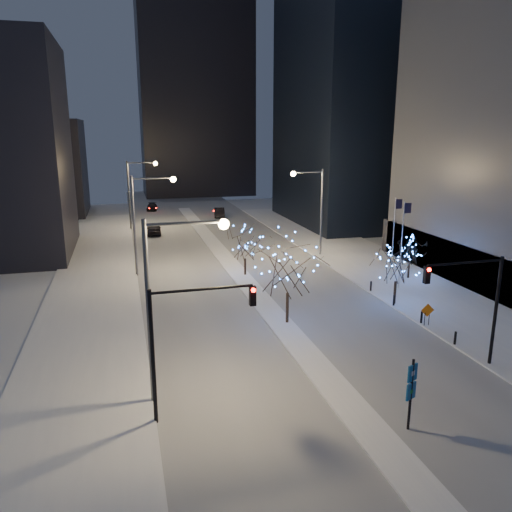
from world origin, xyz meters
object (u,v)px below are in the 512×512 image
object	(u,v)px
street_lamp_w_near	(168,285)
traffic_signal_west	(184,331)
street_lamp_east	(314,201)
construction_sign	(427,312)
traffic_signal_east	(476,295)
street_lamp_w_mid	(144,211)
car_near	(154,229)
holiday_tree_plaza_far	(410,250)
car_far	(152,207)
holiday_tree_plaza_near	(397,265)
holiday_tree_median_near	(288,267)
holiday_tree_median_far	(245,244)
wayfinding_sign	(411,387)
street_lamp_w_far	(136,185)
car_mid	(219,212)

from	to	relation	value
street_lamp_w_near	traffic_signal_west	bearing A→B (deg)	-76.04
street_lamp_east	construction_sign	bearing A→B (deg)	-89.45
traffic_signal_east	street_lamp_w_mid	bearing A→B (deg)	124.51
car_near	construction_sign	size ratio (longest dim) A/B	2.77
construction_sign	holiday_tree_plaza_far	bearing A→B (deg)	71.52
car_near	car_far	size ratio (longest dim) A/B	1.07
street_lamp_w_mid	holiday_tree_plaza_near	distance (m)	24.48
car_near	holiday_tree_median_near	size ratio (longest dim) A/B	0.68
traffic_signal_west	holiday_tree_median_near	distance (m)	14.00
holiday_tree_median_far	construction_sign	size ratio (longest dim) A/B	2.89
holiday_tree_plaza_near	construction_sign	xyz separation A→B (m)	(-0.20, -4.96, -2.27)
car_far	holiday_tree_median_far	distance (m)	46.04
holiday_tree_plaza_far	construction_sign	bearing A→B (deg)	-115.58
traffic_signal_east	street_lamp_w_near	bearing A→B (deg)	176.79
construction_sign	wayfinding_sign	bearing A→B (deg)	-119.71
wayfinding_sign	traffic_signal_east	bearing A→B (deg)	10.95
traffic_signal_west	holiday_tree_median_near	world-z (taller)	traffic_signal_west
car_near	holiday_tree_plaza_near	distance (m)	39.15
street_lamp_w_mid	street_lamp_w_far	bearing A→B (deg)	90.00
street_lamp_w_mid	traffic_signal_west	size ratio (longest dim) A/B	1.43
car_mid	street_lamp_w_mid	bearing A→B (deg)	76.32
street_lamp_w_near	holiday_tree_median_near	distance (m)	13.04
car_near	holiday_tree_median_near	world-z (taller)	holiday_tree_median_near
wayfinding_sign	construction_sign	bearing A→B (deg)	30.02
traffic_signal_east	holiday_tree_plaza_far	bearing A→B (deg)	69.14
holiday_tree_median_near	car_far	bearing A→B (deg)	96.15
street_lamp_w_far	holiday_tree_median_near	world-z (taller)	street_lamp_w_far
car_far	wayfinding_sign	distance (m)	73.79
street_lamp_east	street_lamp_w_far	bearing A→B (deg)	130.85
holiday_tree_plaza_near	holiday_tree_plaza_far	size ratio (longest dim) A/B	1.15
holiday_tree_plaza_far	holiday_tree_plaza_near	bearing A→B (deg)	-129.36
car_far	construction_sign	distance (m)	64.17
street_lamp_w_far	traffic_signal_west	size ratio (longest dim) A/B	1.43
traffic_signal_east	holiday_tree_plaza_far	size ratio (longest dim) A/B	1.62
traffic_signal_east	car_far	distance (m)	70.27
street_lamp_east	holiday_tree_plaza_near	world-z (taller)	street_lamp_east
holiday_tree_median_far	wayfinding_sign	size ratio (longest dim) A/B	1.32
street_lamp_w_near	car_mid	bearing A→B (deg)	76.65
holiday_tree_median_near	street_lamp_w_far	bearing A→B (deg)	102.89
street_lamp_w_near	street_lamp_w_far	world-z (taller)	same
traffic_signal_east	car_far	world-z (taller)	traffic_signal_east
street_lamp_w_mid	construction_sign	size ratio (longest dim) A/B	5.87
street_lamp_w_near	car_near	size ratio (longest dim) A/B	2.12
holiday_tree_median_far	construction_sign	xyz separation A→B (m)	(9.80, -16.57, -2.11)
street_lamp_w_near	holiday_tree_median_near	xyz separation A→B (m)	(9.44, 8.77, -2.02)
street_lamp_w_near	holiday_tree_median_far	distance (m)	24.20
street_lamp_east	traffic_signal_west	distance (m)	35.30
street_lamp_w_near	wayfinding_sign	world-z (taller)	street_lamp_w_near
street_lamp_east	street_lamp_w_mid	bearing A→B (deg)	-171.04
car_near	car_far	world-z (taller)	car_near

